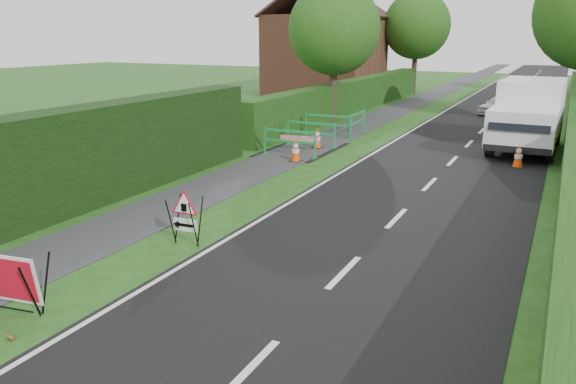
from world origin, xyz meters
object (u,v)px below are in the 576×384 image
(red_rect_sign, at_px, (8,280))
(triangle_sign, at_px, (183,213))
(hatchback_car, at_px, (501,105))
(works_van, at_px, (529,114))

(red_rect_sign, distance_m, triangle_sign, 3.66)
(triangle_sign, xyz_separation_m, hatchback_car, (3.58, 23.62, -0.17))
(red_rect_sign, xyz_separation_m, triangle_sign, (0.71, 3.59, 0.15))
(triangle_sign, xyz_separation_m, works_van, (5.55, 14.02, 0.67))
(works_van, bearing_deg, triangle_sign, -110.05)
(triangle_sign, distance_m, hatchback_car, 23.89)
(works_van, relative_size, hatchback_car, 1.84)
(hatchback_car, bearing_deg, triangle_sign, -74.51)
(red_rect_sign, xyz_separation_m, hatchback_car, (4.30, 27.21, -0.02))
(works_van, bearing_deg, hatchback_car, 103.09)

